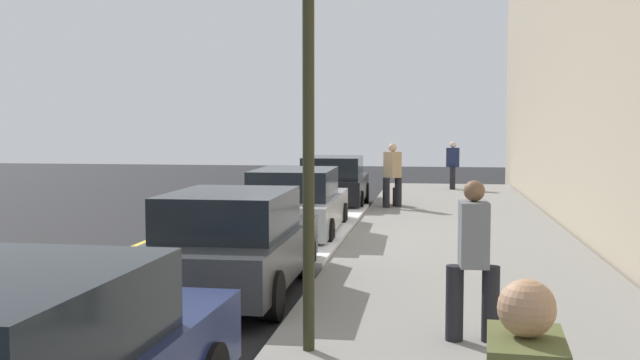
% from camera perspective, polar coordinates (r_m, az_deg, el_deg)
% --- Properties ---
extents(ground_plane, '(56.00, 56.00, 0.00)m').
position_cam_1_polar(ground_plane, '(15.63, -1.59, -4.76)').
color(ground_plane, black).
extents(sidewalk, '(28.00, 4.60, 0.15)m').
position_cam_1_polar(sidewalk, '(15.39, 10.64, -4.70)').
color(sidewalk, gray).
rests_on(sidewalk, ground).
extents(lane_stripe_centre, '(28.00, 0.14, 0.01)m').
position_cam_1_polar(lane_stripe_centre, '(16.48, -12.64, -4.38)').
color(lane_stripe_centre, gold).
rests_on(lane_stripe_centre, ground).
extents(snow_bank_curb, '(8.94, 0.56, 0.22)m').
position_cam_1_polar(snow_bank_curb, '(16.58, 1.47, -3.86)').
color(snow_bank_curb, white).
rests_on(snow_bank_curb, ground).
extents(parked_car_charcoal, '(4.33, 1.92, 1.51)m').
position_cam_1_polar(parked_car_charcoal, '(10.81, -6.62, -4.80)').
color(parked_car_charcoal, black).
rests_on(parked_car_charcoal, ground).
extents(parked_car_silver, '(4.57, 1.98, 1.51)m').
position_cam_1_polar(parked_car_silver, '(15.94, -1.85, -1.84)').
color(parked_car_silver, black).
rests_on(parked_car_silver, ground).
extents(parked_car_black, '(4.48, 2.01, 1.51)m').
position_cam_1_polar(parked_car_black, '(21.81, 1.03, -0.18)').
color(parked_car_black, black).
rests_on(parked_car_black, ground).
extents(pedestrian_navy_coat, '(0.55, 0.47, 1.67)m').
position_cam_1_polar(pedestrian_navy_coat, '(26.93, 10.03, 1.22)').
color(pedestrian_navy_coat, black).
rests_on(pedestrian_navy_coat, sidewalk).
extents(pedestrian_tan_coat, '(0.56, 0.52, 1.77)m').
position_cam_1_polar(pedestrian_tan_coat, '(20.81, 5.51, 0.51)').
color(pedestrian_tan_coat, black).
rests_on(pedestrian_tan_coat, sidewalk).
extents(pedestrian_grey_coat, '(0.48, 0.57, 1.72)m').
position_cam_1_polar(pedestrian_grey_coat, '(8.15, 11.55, -5.65)').
color(pedestrian_grey_coat, black).
rests_on(pedestrian_grey_coat, sidewalk).
extents(traffic_light_pole, '(0.35, 0.26, 4.39)m').
position_cam_1_polar(traffic_light_pole, '(7.58, -0.87, 9.26)').
color(traffic_light_pole, '#2D2D19').
rests_on(traffic_light_pole, sidewalk).
extents(rolling_suitcase, '(0.34, 0.22, 0.87)m').
position_cam_1_polar(rolling_suitcase, '(21.32, 5.85, -1.24)').
color(rolling_suitcase, '#471E19').
rests_on(rolling_suitcase, sidewalk).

